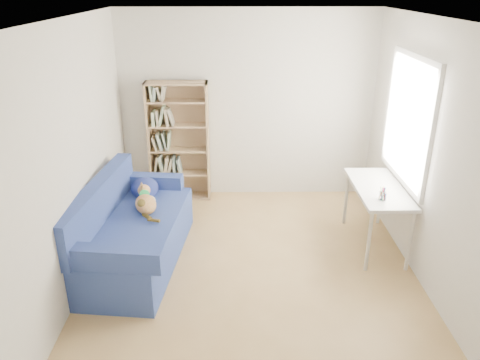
# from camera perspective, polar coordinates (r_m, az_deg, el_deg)

# --- Properties ---
(ground) EXTENTS (4.00, 4.00, 0.00)m
(ground) POSITION_cam_1_polar(r_m,az_deg,el_deg) (5.23, 1.41, -10.63)
(ground) COLOR #AB844D
(ground) RESTS_ON ground
(room_shell) EXTENTS (3.54, 4.04, 2.62)m
(room_shell) POSITION_cam_1_polar(r_m,az_deg,el_deg) (4.57, 2.85, 6.97)
(room_shell) COLOR silver
(room_shell) RESTS_ON ground
(sofa) EXTENTS (1.11, 2.00, 0.94)m
(sofa) POSITION_cam_1_polar(r_m,az_deg,el_deg) (5.32, -13.10, -6.19)
(sofa) COLOR navy
(sofa) RESTS_ON ground
(bookshelf) EXTENTS (0.84, 0.26, 1.68)m
(bookshelf) POSITION_cam_1_polar(r_m,az_deg,el_deg) (6.60, -7.43, 4.09)
(bookshelf) COLOR tan
(bookshelf) RESTS_ON ground
(desk) EXTENTS (0.54, 1.18, 0.75)m
(desk) POSITION_cam_1_polar(r_m,az_deg,el_deg) (5.56, 16.52, -1.54)
(desk) COLOR silver
(desk) RESTS_ON ground
(pen_cup) EXTENTS (0.08, 0.08, 0.15)m
(pen_cup) POSITION_cam_1_polar(r_m,az_deg,el_deg) (5.20, 17.01, -1.76)
(pen_cup) COLOR white
(pen_cup) RESTS_ON desk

